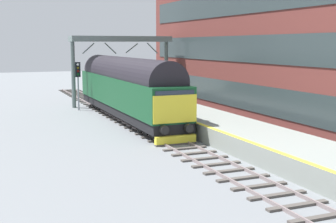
% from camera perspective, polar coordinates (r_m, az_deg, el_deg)
% --- Properties ---
extents(ground_plane, '(140.00, 140.00, 0.00)m').
position_cam_1_polar(ground_plane, '(29.85, -2.17, -2.53)').
color(ground_plane, slate).
rests_on(ground_plane, ground).
extents(track_main, '(2.50, 60.00, 0.15)m').
position_cam_1_polar(track_main, '(29.84, -2.17, -2.43)').
color(track_main, gray).
rests_on(track_main, ground).
extents(station_platform, '(4.00, 44.00, 1.01)m').
position_cam_1_polar(station_platform, '(31.15, 4.06, -1.15)').
color(station_platform, gray).
rests_on(station_platform, ground).
extents(station_building, '(5.02, 30.30, 17.07)m').
position_cam_1_polar(station_building, '(37.54, 10.57, 12.64)').
color(station_building, brown).
rests_on(station_building, ground).
extents(diesel_locomotive, '(2.74, 19.06, 4.68)m').
position_cam_1_polar(diesel_locomotive, '(34.46, -5.20, 3.07)').
color(diesel_locomotive, black).
rests_on(diesel_locomotive, ground).
extents(signal_post_near, '(0.44, 0.22, 4.13)m').
position_cam_1_polar(signal_post_near, '(40.04, -11.08, 4.00)').
color(signal_post_near, gray).
rests_on(signal_post_near, ground).
extents(platform_number_sign, '(0.10, 0.44, 1.63)m').
position_cam_1_polar(platform_number_sign, '(28.18, 3.03, 1.15)').
color(platform_number_sign, slate).
rests_on(platform_number_sign, station_platform).
extents(waiting_passenger, '(0.38, 0.51, 1.64)m').
position_cam_1_polar(waiting_passenger, '(37.16, -1.74, 2.72)').
color(waiting_passenger, '#282E33').
rests_on(waiting_passenger, station_platform).
extents(overhead_footbridge, '(9.30, 2.00, 6.36)m').
position_cam_1_polar(overhead_footbridge, '(42.69, -5.82, 8.34)').
color(overhead_footbridge, slate).
rests_on(overhead_footbridge, ground).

